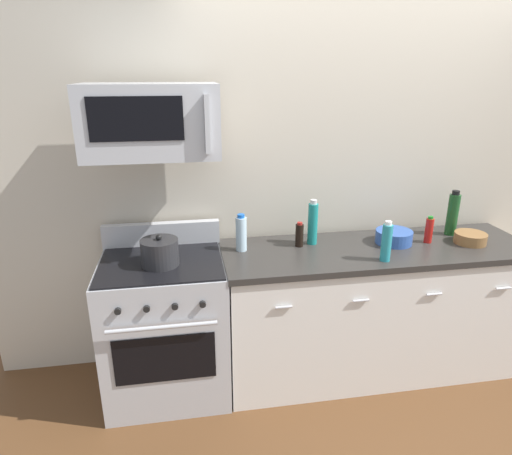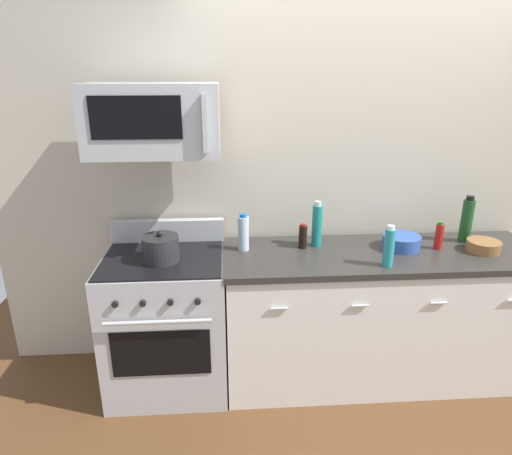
% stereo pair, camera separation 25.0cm
% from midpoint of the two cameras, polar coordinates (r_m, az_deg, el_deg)
% --- Properties ---
extents(ground_plane, '(6.17, 6.17, 0.00)m').
position_cam_midpoint_polar(ground_plane, '(3.44, 16.73, -17.35)').
color(ground_plane, brown).
extents(back_wall, '(5.14, 0.10, 2.70)m').
position_cam_midpoint_polar(back_wall, '(3.23, 16.60, 6.83)').
color(back_wall, beige).
rests_on(back_wall, ground_plane).
extents(counter_unit, '(2.05, 0.66, 0.92)m').
position_cam_midpoint_polar(counter_unit, '(3.19, 17.55, -10.70)').
color(counter_unit, silver).
rests_on(counter_unit, ground_plane).
extents(range_oven, '(0.76, 0.69, 1.07)m').
position_cam_midpoint_polar(range_oven, '(3.00, -8.90, -11.82)').
color(range_oven, '#B7BABF').
rests_on(range_oven, ground_plane).
extents(microwave, '(0.74, 0.44, 0.40)m').
position_cam_midpoint_polar(microwave, '(2.62, -10.31, 13.41)').
color(microwave, '#B7BABF').
extents(bottle_sparkling_teal, '(0.07, 0.07, 0.30)m').
position_cam_midpoint_polar(bottle_sparkling_teal, '(2.93, 10.25, 0.28)').
color(bottle_sparkling_teal, '#197F7A').
rests_on(bottle_sparkling_teal, countertop_slab).
extents(bottle_water_clear, '(0.07, 0.07, 0.24)m').
position_cam_midpoint_polar(bottle_water_clear, '(2.83, 0.90, -0.74)').
color(bottle_water_clear, silver).
rests_on(bottle_water_clear, countertop_slab).
extents(bottle_soy_sauce_dark, '(0.05, 0.05, 0.17)m').
position_cam_midpoint_polar(bottle_soy_sauce_dark, '(2.91, 8.47, -1.19)').
color(bottle_soy_sauce_dark, black).
rests_on(bottle_soy_sauce_dark, countertop_slab).
extents(bottle_dish_soap, '(0.06, 0.06, 0.25)m').
position_cam_midpoint_polar(bottle_dish_soap, '(2.75, 19.21, -2.42)').
color(bottle_dish_soap, teal).
rests_on(bottle_dish_soap, countertop_slab).
extents(bottle_hot_sauce_red, '(0.05, 0.05, 0.18)m').
position_cam_midpoint_polar(bottle_hot_sauce_red, '(3.14, 24.55, -1.06)').
color(bottle_hot_sauce_red, '#B21914').
rests_on(bottle_hot_sauce_red, countertop_slab).
extents(bottle_wine_green, '(0.08, 0.08, 0.32)m').
position_cam_midpoint_polar(bottle_wine_green, '(3.33, 27.37, 0.80)').
color(bottle_wine_green, '#19471E').
rests_on(bottle_wine_green, countertop_slab).
extents(bowl_wooden_salad, '(0.21, 0.21, 0.07)m').
position_cam_midpoint_polar(bowl_wooden_salad, '(3.24, 29.15, -2.09)').
color(bowl_wooden_salad, brown).
rests_on(bowl_wooden_salad, countertop_slab).
extents(bowl_blue_mixing, '(0.24, 0.24, 0.09)m').
position_cam_midpoint_polar(bowl_blue_mixing, '(3.07, 20.38, -1.73)').
color(bowl_blue_mixing, '#2D519E').
rests_on(bowl_blue_mixing, countertop_slab).
extents(stockpot, '(0.22, 0.22, 0.19)m').
position_cam_midpoint_polar(stockpot, '(2.71, -9.57, -2.74)').
color(stockpot, '#262628').
rests_on(stockpot, range_oven).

